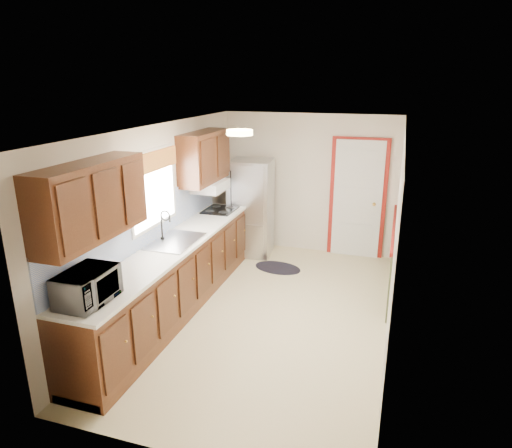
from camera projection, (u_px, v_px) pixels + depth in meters
The scene contains 8 objects.
room_shell at pixel (269, 227), 5.63m from camera, with size 3.20×5.20×2.52m.
kitchen_run at pixel (170, 253), 5.84m from camera, with size 0.63×4.00×2.20m.
back_wall_trim at pixel (364, 210), 7.45m from camera, with size 1.12×2.30×2.08m.
ceiling_fixture at pixel (240, 132), 5.18m from camera, with size 0.30×0.30×0.06m, color #FFD88C.
microwave at pixel (87, 283), 4.23m from camera, with size 0.57×0.32×0.39m, color white.
refrigerator at pixel (251, 208), 7.83m from camera, with size 0.74×0.72×1.65m.
rug at pixel (278, 268), 7.42m from camera, with size 0.77×0.50×0.01m, color black.
cooktop at pixel (220, 210), 7.25m from camera, with size 0.47×0.56×0.02m, color black.
Camera 1 is at (1.46, -5.15, 2.95)m, focal length 32.00 mm.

